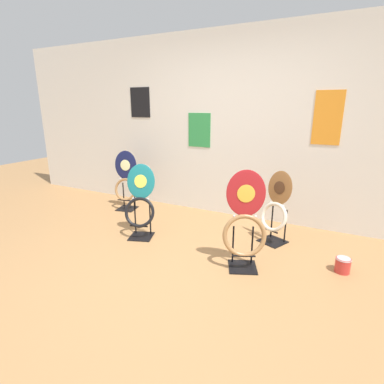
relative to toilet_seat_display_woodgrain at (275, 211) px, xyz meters
name	(u,v)px	position (x,y,z in m)	size (l,w,h in m)	color
ground_plane	(161,278)	(-0.78, -1.30, -0.39)	(14.00, 14.00, 0.00)	#A37547
wall_back	(235,127)	(-0.78, 0.70, 0.91)	(8.00, 0.07, 2.60)	silver
toilet_seat_display_woodgrain	(275,211)	(0.00, 0.00, 0.00)	(0.39, 0.37, 0.87)	black
toilet_seat_display_crimson_swirl	(245,226)	(-0.14, -0.75, 0.07)	(0.45, 0.37, 1.01)	black
toilet_seat_display_navy_moon	(126,183)	(-2.35, 0.16, 0.04)	(0.39, 0.33, 0.93)	black
toilet_seat_display_teal_sax	(140,203)	(-1.52, -0.59, 0.05)	(0.43, 0.38, 0.91)	black
paint_can	(343,265)	(0.76, -0.39, -0.31)	(0.15, 0.15, 0.15)	red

